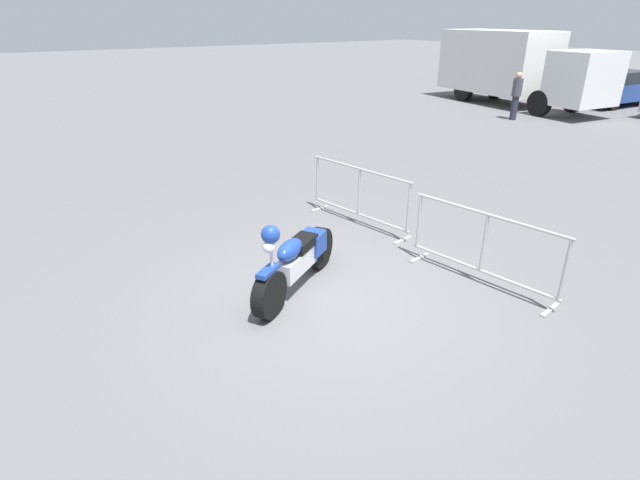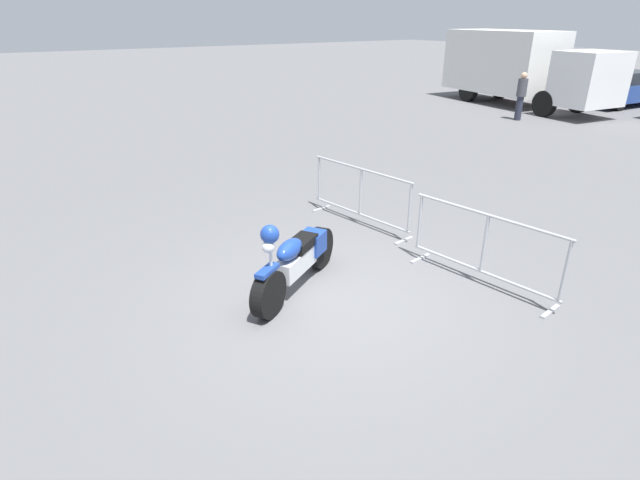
{
  "view_description": "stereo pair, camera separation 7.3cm",
  "coord_description": "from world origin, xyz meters",
  "px_view_note": "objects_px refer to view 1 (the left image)",
  "views": [
    {
      "loc": [
        4.63,
        -3.53,
        3.5
      ],
      "look_at": [
        -0.55,
        0.15,
        0.65
      ],
      "focal_mm": 28.0,
      "sensor_mm": 36.0,
      "label": 1
    },
    {
      "loc": [
        4.67,
        -3.47,
        3.5
      ],
      "look_at": [
        -0.55,
        0.15,
        0.65
      ],
      "focal_mm": 28.0,
      "sensor_mm": 36.0,
      "label": 2
    }
  ],
  "objects_px": {
    "crowd_barrier_near": "(359,195)",
    "parked_car_blue": "(618,88)",
    "motorcycle": "(296,259)",
    "pedestrian": "(516,94)",
    "crowd_barrier_far": "(483,248)",
    "parked_car_red": "(554,80)",
    "box_truck": "(513,65)"
  },
  "relations": [
    {
      "from": "motorcycle",
      "to": "box_truck",
      "type": "relative_size",
      "value": 0.24
    },
    {
      "from": "crowd_barrier_near",
      "to": "crowd_barrier_far",
      "type": "relative_size",
      "value": 1.0
    },
    {
      "from": "motorcycle",
      "to": "crowd_barrier_near",
      "type": "xyz_separation_m",
      "value": [
        -1.36,
        2.23,
        0.09
      ]
    },
    {
      "from": "box_truck",
      "to": "crowd_barrier_far",
      "type": "bearing_deg",
      "value": -47.04
    },
    {
      "from": "crowd_barrier_far",
      "to": "parked_car_blue",
      "type": "height_order",
      "value": "parked_car_blue"
    },
    {
      "from": "pedestrian",
      "to": "parked_car_red",
      "type": "bearing_deg",
      "value": -121.26
    },
    {
      "from": "parked_car_red",
      "to": "parked_car_blue",
      "type": "distance_m",
      "value": 3.16
    },
    {
      "from": "crowd_barrier_far",
      "to": "parked_car_blue",
      "type": "distance_m",
      "value": 18.91
    },
    {
      "from": "box_truck",
      "to": "pedestrian",
      "type": "xyz_separation_m",
      "value": [
        2.19,
        -2.73,
        -0.72
      ]
    },
    {
      "from": "box_truck",
      "to": "pedestrian",
      "type": "height_order",
      "value": "box_truck"
    },
    {
      "from": "motorcycle",
      "to": "crowd_barrier_near",
      "type": "height_order",
      "value": "motorcycle"
    },
    {
      "from": "motorcycle",
      "to": "parked_car_red",
      "type": "height_order",
      "value": "parked_car_red"
    },
    {
      "from": "parked_car_red",
      "to": "pedestrian",
      "type": "distance_m",
      "value": 7.28
    },
    {
      "from": "box_truck",
      "to": "parked_car_red",
      "type": "distance_m",
      "value": 4.19
    },
    {
      "from": "motorcycle",
      "to": "box_truck",
      "type": "height_order",
      "value": "box_truck"
    },
    {
      "from": "parked_car_red",
      "to": "pedestrian",
      "type": "bearing_deg",
      "value": -153.54
    },
    {
      "from": "crowd_barrier_far",
      "to": "pedestrian",
      "type": "xyz_separation_m",
      "value": [
        -7.31,
        11.2,
        0.36
      ]
    },
    {
      "from": "parked_car_blue",
      "to": "parked_car_red",
      "type": "bearing_deg",
      "value": 89.23
    },
    {
      "from": "crowd_barrier_far",
      "to": "parked_car_blue",
      "type": "relative_size",
      "value": 0.53
    },
    {
      "from": "crowd_barrier_near",
      "to": "crowd_barrier_far",
      "type": "distance_m",
      "value": 2.72
    },
    {
      "from": "crowd_barrier_near",
      "to": "parked_car_blue",
      "type": "xyz_separation_m",
      "value": [
        -4.06,
        17.65,
        0.17
      ]
    },
    {
      "from": "crowd_barrier_far",
      "to": "pedestrian",
      "type": "distance_m",
      "value": 13.38
    },
    {
      "from": "crowd_barrier_near",
      "to": "pedestrian",
      "type": "relative_size",
      "value": 1.37
    },
    {
      "from": "motorcycle",
      "to": "crowd_barrier_far",
      "type": "height_order",
      "value": "motorcycle"
    },
    {
      "from": "motorcycle",
      "to": "pedestrian",
      "type": "bearing_deg",
      "value": 173.7
    },
    {
      "from": "crowd_barrier_far",
      "to": "parked_car_red",
      "type": "distance_m",
      "value": 20.55
    },
    {
      "from": "motorcycle",
      "to": "parked_car_red",
      "type": "xyz_separation_m",
      "value": [
        -8.57,
        20.22,
        0.26
      ]
    },
    {
      "from": "crowd_barrier_near",
      "to": "crowd_barrier_far",
      "type": "bearing_deg",
      "value": 0.0
    },
    {
      "from": "motorcycle",
      "to": "parked_car_blue",
      "type": "distance_m",
      "value": 20.61
    },
    {
      "from": "parked_car_blue",
      "to": "box_truck",
      "type": "bearing_deg",
      "value": 149.26
    },
    {
      "from": "crowd_barrier_near",
      "to": "parked_car_blue",
      "type": "distance_m",
      "value": 18.11
    },
    {
      "from": "motorcycle",
      "to": "crowd_barrier_far",
      "type": "relative_size",
      "value": 0.84
    }
  ]
}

